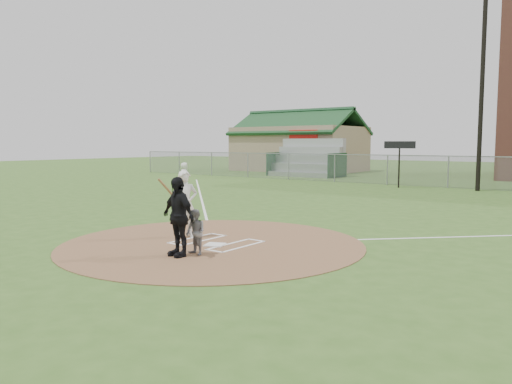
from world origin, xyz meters
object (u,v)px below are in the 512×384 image
Objects in this scene: ondeck_player at (184,175)px; batter_at_plate at (185,204)px; umpire at (178,217)px; home_plate at (215,245)px; catcher at (195,232)px.

batter_at_plate is at bearing 177.95° from ondeck_player.
ondeck_player is at bearing 144.25° from umpire.
umpire reaches higher than home_plate.
ondeck_player is (-13.52, 12.22, 0.76)m from home_plate.
batter_at_plate reaches higher than home_plate.
catcher is 0.58× the size of batter_at_plate.
batter_at_plate reaches higher than catcher.
catcher is 0.59m from umpire.
home_plate is 0.25× the size of umpire.
ondeck_player is 0.80× the size of batter_at_plate.
home_plate is 1.35m from catcher.
home_plate is at bearing -179.58° from ondeck_player.
batter_at_plate is (-1.88, 1.52, 0.42)m from catcher.
home_plate is at bearing 119.76° from catcher.
catcher is 0.72× the size of ondeck_player.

